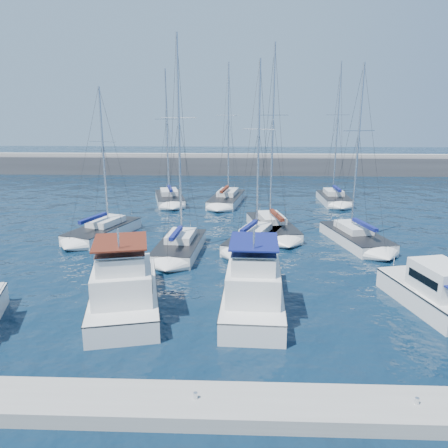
{
  "coord_description": "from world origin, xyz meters",
  "views": [
    {
      "loc": [
        1.57,
        -24.81,
        10.87
      ],
      "look_at": [
        0.43,
        5.17,
        3.0
      ],
      "focal_mm": 35.0,
      "sensor_mm": 36.0,
      "label": 1
    }
  ],
  "objects_px": {
    "motor_yacht_stbd_inner": "(253,290)",
    "sailboat_mid_c": "(254,239)",
    "sailboat_back_a": "(170,198)",
    "sailboat_back_c": "(334,198)",
    "motor_yacht_stbd_outer": "(432,293)",
    "sailboat_mid_a": "(104,231)",
    "sailboat_mid_b": "(180,246)",
    "sailboat_back_b": "(227,199)",
    "sailboat_mid_d": "(272,226)",
    "motor_yacht_port_inner": "(124,291)",
    "sailboat_mid_e": "(355,237)"
  },
  "relations": [
    {
      "from": "motor_yacht_stbd_outer",
      "to": "sailboat_back_c",
      "type": "relative_size",
      "value": 0.43
    },
    {
      "from": "motor_yacht_stbd_outer",
      "to": "sailboat_mid_c",
      "type": "distance_m",
      "value": 15.01
    },
    {
      "from": "motor_yacht_stbd_outer",
      "to": "motor_yacht_stbd_inner",
      "type": "bearing_deg",
      "value": 169.7
    },
    {
      "from": "sailboat_mid_a",
      "to": "sailboat_back_a",
      "type": "height_order",
      "value": "sailboat_back_a"
    },
    {
      "from": "sailboat_mid_d",
      "to": "sailboat_back_b",
      "type": "distance_m",
      "value": 13.43
    },
    {
      "from": "sailboat_back_b",
      "to": "motor_yacht_stbd_inner",
      "type": "bearing_deg",
      "value": -75.9
    },
    {
      "from": "sailboat_mid_c",
      "to": "motor_yacht_port_inner",
      "type": "bearing_deg",
      "value": -101.63
    },
    {
      "from": "sailboat_mid_a",
      "to": "sailboat_mid_e",
      "type": "bearing_deg",
      "value": 15.46
    },
    {
      "from": "sailboat_mid_d",
      "to": "sailboat_back_b",
      "type": "xyz_separation_m",
      "value": [
        -4.54,
        12.64,
        -0.01
      ]
    },
    {
      "from": "sailboat_mid_b",
      "to": "sailboat_mid_c",
      "type": "height_order",
      "value": "sailboat_mid_b"
    },
    {
      "from": "motor_yacht_stbd_inner",
      "to": "sailboat_mid_c",
      "type": "distance_m",
      "value": 12.01
    },
    {
      "from": "motor_yacht_stbd_outer",
      "to": "motor_yacht_port_inner",
      "type": "bearing_deg",
      "value": 169.65
    },
    {
      "from": "sailboat_back_a",
      "to": "sailboat_back_c",
      "type": "bearing_deg",
      "value": -11.57
    },
    {
      "from": "sailboat_mid_c",
      "to": "sailboat_mid_e",
      "type": "xyz_separation_m",
      "value": [
        8.53,
        0.95,
        -0.01
      ]
    },
    {
      "from": "sailboat_back_b",
      "to": "sailboat_mid_d",
      "type": "bearing_deg",
      "value": -60.85
    },
    {
      "from": "motor_yacht_stbd_outer",
      "to": "sailboat_mid_e",
      "type": "relative_size",
      "value": 0.48
    },
    {
      "from": "sailboat_mid_b",
      "to": "sailboat_mid_c",
      "type": "xyz_separation_m",
      "value": [
        5.84,
        2.16,
        -0.02
      ]
    },
    {
      "from": "sailboat_back_b",
      "to": "sailboat_mid_a",
      "type": "bearing_deg",
      "value": -116.41
    },
    {
      "from": "sailboat_mid_c",
      "to": "sailboat_back_b",
      "type": "bearing_deg",
      "value": 119.28
    },
    {
      "from": "sailboat_back_a",
      "to": "sailboat_back_b",
      "type": "bearing_deg",
      "value": -13.95
    },
    {
      "from": "sailboat_mid_b",
      "to": "sailboat_mid_c",
      "type": "bearing_deg",
      "value": 24.42
    },
    {
      "from": "motor_yacht_stbd_inner",
      "to": "sailboat_back_a",
      "type": "height_order",
      "value": "sailboat_back_a"
    },
    {
      "from": "sailboat_back_b",
      "to": "sailboat_back_c",
      "type": "xyz_separation_m",
      "value": [
        12.88,
        0.73,
        0.03
      ]
    },
    {
      "from": "motor_yacht_port_inner",
      "to": "motor_yacht_stbd_inner",
      "type": "bearing_deg",
      "value": -10.14
    },
    {
      "from": "sailboat_mid_b",
      "to": "sailboat_back_b",
      "type": "bearing_deg",
      "value": 84.87
    },
    {
      "from": "motor_yacht_stbd_outer",
      "to": "sailboat_mid_d",
      "type": "height_order",
      "value": "sailboat_mid_d"
    },
    {
      "from": "sailboat_mid_e",
      "to": "sailboat_back_c",
      "type": "relative_size",
      "value": 0.89
    },
    {
      "from": "sailboat_back_a",
      "to": "motor_yacht_stbd_outer",
      "type": "bearing_deg",
      "value": -69.18
    },
    {
      "from": "motor_yacht_stbd_outer",
      "to": "sailboat_back_b",
      "type": "bearing_deg",
      "value": 100.6
    },
    {
      "from": "motor_yacht_port_inner",
      "to": "sailboat_mid_d",
      "type": "bearing_deg",
      "value": 47.56
    },
    {
      "from": "sailboat_mid_d",
      "to": "motor_yacht_stbd_inner",
      "type": "bearing_deg",
      "value": -108.06
    },
    {
      "from": "motor_yacht_stbd_inner",
      "to": "sailboat_mid_c",
      "type": "height_order",
      "value": "sailboat_mid_c"
    },
    {
      "from": "sailboat_mid_a",
      "to": "sailboat_back_b",
      "type": "relative_size",
      "value": 0.8
    },
    {
      "from": "motor_yacht_stbd_inner",
      "to": "sailboat_back_c",
      "type": "relative_size",
      "value": 0.56
    },
    {
      "from": "motor_yacht_port_inner",
      "to": "sailboat_back_a",
      "type": "xyz_separation_m",
      "value": [
        -2.13,
        29.12,
        -0.59
      ]
    },
    {
      "from": "motor_yacht_stbd_outer",
      "to": "sailboat_mid_a",
      "type": "distance_m",
      "value": 26.68
    },
    {
      "from": "motor_yacht_stbd_outer",
      "to": "sailboat_mid_a",
      "type": "xyz_separation_m",
      "value": [
        -22.88,
        13.7,
        -0.44
      ]
    },
    {
      "from": "sailboat_mid_c",
      "to": "sailboat_back_a",
      "type": "relative_size",
      "value": 0.95
    },
    {
      "from": "sailboat_mid_b",
      "to": "sailboat_mid_c",
      "type": "relative_size",
      "value": 1.1
    },
    {
      "from": "motor_yacht_stbd_outer",
      "to": "sailboat_back_c",
      "type": "height_order",
      "value": "sailboat_back_c"
    },
    {
      "from": "motor_yacht_stbd_inner",
      "to": "sailboat_mid_c",
      "type": "relative_size",
      "value": 0.62
    },
    {
      "from": "motor_yacht_stbd_inner",
      "to": "sailboat_mid_d",
      "type": "height_order",
      "value": "sailboat_mid_d"
    },
    {
      "from": "sailboat_mid_e",
      "to": "sailboat_mid_d",
      "type": "bearing_deg",
      "value": 141.9
    },
    {
      "from": "motor_yacht_stbd_outer",
      "to": "sailboat_back_a",
      "type": "bearing_deg",
      "value": 111.23
    },
    {
      "from": "sailboat_back_c",
      "to": "sailboat_mid_a",
      "type": "bearing_deg",
      "value": -147.9
    },
    {
      "from": "sailboat_mid_a",
      "to": "sailboat_back_b",
      "type": "height_order",
      "value": "sailboat_back_b"
    },
    {
      "from": "motor_yacht_stbd_outer",
      "to": "sailboat_mid_a",
      "type": "height_order",
      "value": "sailboat_mid_a"
    },
    {
      "from": "sailboat_mid_b",
      "to": "sailboat_back_a",
      "type": "bearing_deg",
      "value": 105.6
    },
    {
      "from": "motor_yacht_stbd_inner",
      "to": "sailboat_back_c",
      "type": "height_order",
      "value": "sailboat_back_c"
    },
    {
      "from": "motor_yacht_stbd_inner",
      "to": "sailboat_mid_d",
      "type": "xyz_separation_m",
      "value": [
        2.17,
        16.1,
        -0.59
      ]
    }
  ]
}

